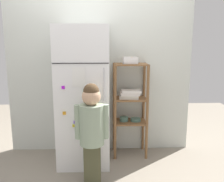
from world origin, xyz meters
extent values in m
plane|color=gray|center=(0.00, 0.00, 0.00)|extent=(6.00, 6.00, 0.00)
cube|color=silver|center=(0.00, 0.37, 1.11)|extent=(2.50, 0.03, 2.21)
cube|color=white|center=(-0.20, 0.02, 0.86)|extent=(0.63, 0.65, 1.71)
cube|color=black|center=(-0.20, -0.31, 1.29)|extent=(0.62, 0.01, 0.01)
cylinder|color=silver|center=(0.06, -0.33, 1.06)|extent=(0.02, 0.02, 0.36)
cube|color=white|center=(-0.22, -0.31, 1.14)|extent=(0.14, 0.00, 0.21)
cube|color=#6A31E5|center=(-0.27, -0.31, 0.62)|extent=(0.04, 0.02, 0.04)
cube|color=#AE15D4|center=(-0.39, -0.31, 1.03)|extent=(0.04, 0.01, 0.03)
cube|color=orange|center=(-0.39, -0.31, 0.73)|extent=(0.04, 0.01, 0.04)
cube|color=#38C315|center=(-0.16, -0.31, 0.98)|extent=(0.03, 0.01, 0.03)
cube|color=#1DA3DC|center=(-0.18, -0.31, 0.58)|extent=(0.03, 0.02, 0.03)
cube|color=gold|center=(-0.29, -0.31, 0.58)|extent=(0.03, 0.01, 0.03)
cube|color=#46462E|center=(-0.07, -0.53, 0.23)|extent=(0.18, 0.11, 0.45)
cylinder|color=gray|center=(-0.07, -0.53, 0.67)|extent=(0.26, 0.26, 0.43)
sphere|color=gray|center=(-0.07, -0.45, 0.88)|extent=(0.11, 0.11, 0.11)
sphere|color=tan|center=(-0.07, -0.53, 0.97)|extent=(0.19, 0.19, 0.19)
sphere|color=#4C3823|center=(-0.07, -0.53, 1.03)|extent=(0.17, 0.17, 0.17)
cylinder|color=gray|center=(-0.22, -0.53, 0.70)|extent=(0.07, 0.07, 0.37)
cylinder|color=gray|center=(0.07, -0.53, 0.70)|extent=(0.07, 0.07, 0.37)
cylinder|color=brown|center=(0.20, 0.03, 0.62)|extent=(0.04, 0.04, 1.25)
cylinder|color=brown|center=(0.61, 0.03, 0.62)|extent=(0.04, 0.04, 1.25)
cylinder|color=brown|center=(0.20, 0.32, 0.62)|extent=(0.04, 0.04, 1.25)
cylinder|color=brown|center=(0.61, 0.32, 0.62)|extent=(0.04, 0.04, 1.25)
cube|color=brown|center=(0.40, 0.18, 1.24)|extent=(0.43, 0.31, 0.02)
cube|color=brown|center=(0.40, 0.18, 0.78)|extent=(0.43, 0.31, 0.02)
cube|color=brown|center=(0.40, 0.18, 0.46)|extent=(0.43, 0.31, 0.02)
cube|color=silver|center=(0.38, 0.17, 0.81)|extent=(0.26, 0.20, 0.04)
cube|color=white|center=(0.40, 0.17, 0.85)|extent=(0.25, 0.19, 0.04)
cube|color=white|center=(0.41, 0.16, 0.89)|extent=(0.25, 0.18, 0.03)
cylinder|color=#4C7266|center=(0.32, 0.18, 0.50)|extent=(0.11, 0.11, 0.06)
cylinder|color=#4C7266|center=(0.48, 0.18, 0.49)|extent=(0.14, 0.14, 0.04)
cube|color=white|center=(0.40, 0.18, 1.25)|extent=(0.19, 0.17, 0.01)
cube|color=white|center=(0.40, 0.09, 1.29)|extent=(0.19, 0.01, 0.09)
cube|color=white|center=(0.40, 0.26, 1.29)|extent=(0.19, 0.01, 0.09)
cube|color=white|center=(0.30, 0.18, 1.29)|extent=(0.01, 0.17, 0.09)
cube|color=white|center=(0.49, 0.18, 1.29)|extent=(0.01, 0.17, 0.09)
sphere|color=maroon|center=(0.42, 0.16, 1.28)|extent=(0.06, 0.06, 0.06)
sphere|color=orange|center=(0.42, 0.19, 1.29)|extent=(0.08, 0.08, 0.08)
camera|label=1|loc=(0.06, -3.01, 1.53)|focal=39.80mm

